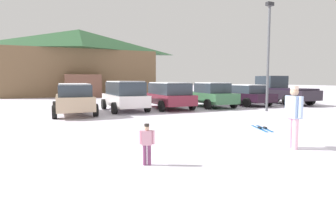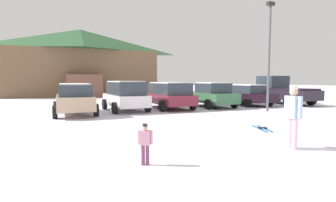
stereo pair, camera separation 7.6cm
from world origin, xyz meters
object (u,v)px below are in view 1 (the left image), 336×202
(lamp_post, at_px, (268,51))
(parked_green_coupe, at_px, (211,95))
(pair_of_skis, at_px, (262,128))
(ski_lodge, at_px, (80,62))
(pickup_truck, at_px, (279,91))
(skier_child_in_pink_snowsuit, at_px, (147,142))
(parked_white_suv, at_px, (125,95))
(parked_maroon_van, at_px, (168,94))
(skier_adult_in_blue_parka, at_px, (294,113))
(parked_beige_suv, at_px, (74,98))
(parked_black_sedan, at_px, (244,94))

(lamp_post, bearing_deg, parked_green_coupe, 115.31)
(parked_green_coupe, relative_size, pair_of_skis, 3.06)
(ski_lodge, relative_size, pickup_truck, 3.21)
(ski_lodge, relative_size, skier_child_in_pink_snowsuit, 19.81)
(ski_lodge, xyz_separation_m, parked_white_suv, (0.69, -17.85, -3.02))
(parked_maroon_van, relative_size, pickup_truck, 0.81)
(pair_of_skis, bearing_deg, skier_child_in_pink_snowsuit, -157.79)
(skier_adult_in_blue_parka, bearing_deg, skier_child_in_pink_snowsuit, 175.58)
(parked_beige_suv, height_order, parked_black_sedan, parked_beige_suv)
(parked_beige_suv, relative_size, pair_of_skis, 3.10)
(parked_beige_suv, xyz_separation_m, pair_of_skis, (6.03, -7.24, -0.86))
(parked_green_coupe, height_order, skier_child_in_pink_snowsuit, parked_green_coupe)
(parked_green_coupe, height_order, parked_black_sedan, parked_green_coupe)
(parked_white_suv, bearing_deg, parked_beige_suv, -168.23)
(skier_adult_in_blue_parka, bearing_deg, parked_maroon_van, 84.12)
(parked_black_sedan, bearing_deg, pair_of_skis, -126.66)
(parked_maroon_van, bearing_deg, parked_black_sedan, -0.12)
(parked_white_suv, bearing_deg, skier_adult_in_blue_parka, -80.10)
(ski_lodge, relative_size, parked_green_coupe, 4.21)
(parked_green_coupe, height_order, skier_adult_in_blue_parka, skier_adult_in_blue_parka)
(parked_green_coupe, height_order, lamp_post, lamp_post)
(pickup_truck, relative_size, lamp_post, 0.89)
(parked_beige_suv, relative_size, lamp_post, 0.68)
(skier_adult_in_blue_parka, relative_size, skier_child_in_pink_snowsuit, 1.87)
(ski_lodge, xyz_separation_m, pair_of_skis, (3.83, -25.68, -3.94))
(ski_lodge, bearing_deg, skier_adult_in_blue_parka, -84.94)
(skier_child_in_pink_snowsuit, bearing_deg, parked_white_suv, 77.72)
(skier_child_in_pink_snowsuit, bearing_deg, pickup_truck, 34.25)
(parked_white_suv, xyz_separation_m, skier_adult_in_blue_parka, (1.80, -10.32, 0.00))
(ski_lodge, xyz_separation_m, parked_maroon_van, (3.56, -17.84, -3.06))
(parked_maroon_van, bearing_deg, parked_green_coupe, -4.84)
(pair_of_skis, bearing_deg, parked_black_sedan, 53.34)
(parked_white_suv, height_order, parked_black_sedan, parked_white_suv)
(skier_adult_in_blue_parka, bearing_deg, parked_green_coupe, 67.84)
(parked_maroon_van, distance_m, lamp_post, 6.46)
(pickup_truck, height_order, lamp_post, lamp_post)
(pickup_truck, xyz_separation_m, skier_adult_in_blue_parka, (-10.43, -10.12, -0.05))
(parked_white_suv, relative_size, parked_black_sedan, 0.89)
(parked_white_suv, bearing_deg, lamp_post, -26.02)
(skier_adult_in_blue_parka, xyz_separation_m, pair_of_skis, (1.34, 2.48, -0.92))
(parked_black_sedan, distance_m, pickup_truck, 3.28)
(parked_white_suv, xyz_separation_m, pickup_truck, (12.23, -0.20, 0.05))
(parked_black_sedan, bearing_deg, ski_lodge, 118.42)
(parked_maroon_van, height_order, parked_black_sedan, parked_maroon_van)
(parked_beige_suv, bearing_deg, ski_lodge, 83.19)
(parked_black_sedan, bearing_deg, lamp_post, -111.62)
(ski_lodge, height_order, lamp_post, ski_lodge)
(parked_green_coupe, xyz_separation_m, skier_adult_in_blue_parka, (-4.10, -10.07, 0.10))
(parked_beige_suv, distance_m, parked_black_sedan, 11.88)
(ski_lodge, bearing_deg, parked_green_coupe, -69.98)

